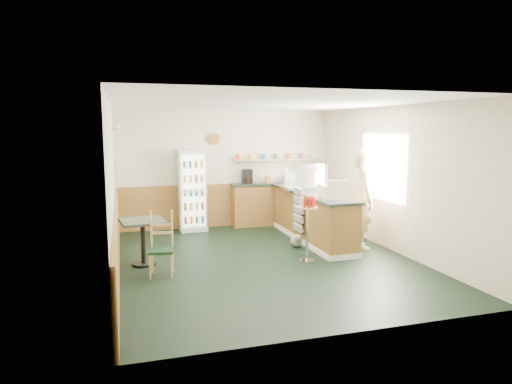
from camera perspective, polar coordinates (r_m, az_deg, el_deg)
name	(u,v)px	position (r m, az deg, el deg)	size (l,w,h in m)	color
ground	(265,260)	(8.07, 1.15, -8.51)	(6.00, 6.00, 0.00)	black
room_envelope	(242,170)	(8.42, -1.81, 2.74)	(5.04, 6.02, 2.72)	#EEE1CB
service_counter	(312,218)	(9.41, 7.03, -3.30)	(0.68, 3.01, 1.01)	olive
back_counter	(277,202)	(10.92, 2.64, -1.21)	(2.24, 0.42, 1.69)	olive
drinks_fridge	(192,190)	(10.32, -7.98, 0.21)	(0.60, 0.52, 1.82)	silver
display_case	(304,177)	(9.69, 6.05, 1.86)	(0.90, 0.47, 0.51)	silver
cash_register	(332,192)	(8.49, 9.51, 0.03)	(0.42, 0.45, 0.25)	#EFE4C5
shopkeeper	(363,200)	(8.95, 13.17, -0.93)	(0.63, 0.45, 1.88)	tan
condiment_stand	(307,218)	(7.89, 6.41, -3.19)	(0.36, 0.36, 1.12)	silver
newspaper_rack	(298,210)	(9.11, 5.33, -2.27)	(0.09, 0.45, 0.90)	black
cafe_table	(143,233)	(7.91, -13.95, -5.03)	(0.79, 0.79, 0.77)	black
cafe_chair	(161,241)	(7.35, -11.84, -6.07)	(0.43, 0.43, 1.02)	black
dog_doorstop	(296,241)	(8.90, 5.08, -6.09)	(0.23, 0.30, 0.28)	gray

